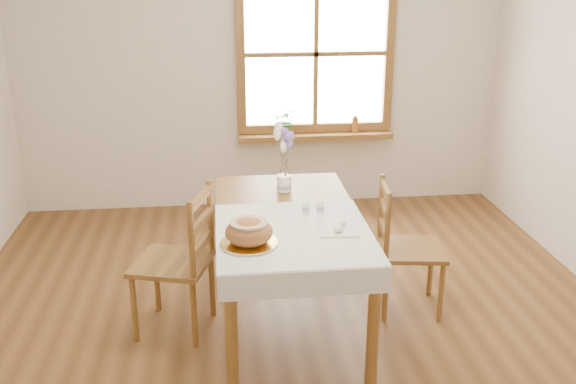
% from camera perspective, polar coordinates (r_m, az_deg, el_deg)
% --- Properties ---
extents(ground, '(5.00, 5.00, 0.00)m').
position_cam_1_polar(ground, '(4.13, 0.48, -13.27)').
color(ground, brown).
rests_on(ground, ground).
extents(room_walls, '(4.60, 5.10, 2.65)m').
position_cam_1_polar(room_walls, '(3.50, 0.56, 10.82)').
color(room_walls, beige).
rests_on(room_walls, ground).
extents(window, '(1.46, 0.08, 1.46)m').
position_cam_1_polar(window, '(6.03, 2.47, 12.16)').
color(window, brown).
rests_on(window, ground).
extents(window_sill, '(1.46, 0.20, 0.05)m').
position_cam_1_polar(window_sill, '(6.11, 2.46, 5.00)').
color(window_sill, brown).
rests_on(window_sill, ground).
extents(dining_table, '(0.90, 1.60, 0.75)m').
position_cam_1_polar(dining_table, '(4.08, 0.00, -3.10)').
color(dining_table, brown).
rests_on(dining_table, ground).
extents(table_linen, '(0.91, 0.99, 0.01)m').
position_cam_1_polar(table_linen, '(3.77, 0.52, -3.64)').
color(table_linen, white).
rests_on(table_linen, dining_table).
extents(chair_left, '(0.58, 0.57, 0.97)m').
position_cam_1_polar(chair_left, '(4.12, -10.27, -6.02)').
color(chair_left, brown).
rests_on(chair_left, ground).
extents(chair_right, '(0.50, 0.48, 0.91)m').
position_cam_1_polar(chair_right, '(4.38, 10.90, -4.85)').
color(chair_right, brown).
rests_on(chair_right, ground).
extents(bread_plate, '(0.40, 0.40, 0.02)m').
position_cam_1_polar(bread_plate, '(3.60, -3.47, -4.58)').
color(bread_plate, white).
rests_on(bread_plate, table_linen).
extents(bread_loaf, '(0.27, 0.27, 0.15)m').
position_cam_1_polar(bread_loaf, '(3.57, -3.50, -3.38)').
color(bread_loaf, '#A5693A').
rests_on(bread_loaf, bread_plate).
extents(egg_napkin, '(0.25, 0.22, 0.01)m').
position_cam_1_polar(egg_napkin, '(3.78, 4.56, -3.42)').
color(egg_napkin, white).
rests_on(egg_napkin, table_linen).
extents(eggs, '(0.20, 0.18, 0.04)m').
position_cam_1_polar(eggs, '(3.77, 4.57, -3.07)').
color(eggs, white).
rests_on(eggs, egg_napkin).
extents(salt_shaker, '(0.06, 0.06, 0.09)m').
position_cam_1_polar(salt_shaker, '(4.00, 1.57, -1.43)').
color(salt_shaker, white).
rests_on(salt_shaker, table_linen).
extents(pepper_shaker, '(0.06, 0.06, 0.09)m').
position_cam_1_polar(pepper_shaker, '(4.01, 2.86, -1.37)').
color(pepper_shaker, white).
rests_on(pepper_shaker, table_linen).
extents(flower_vase, '(0.12, 0.12, 0.11)m').
position_cam_1_polar(flower_vase, '(4.41, -0.35, 0.68)').
color(flower_vase, white).
rests_on(flower_vase, dining_table).
extents(lavender_bouquet, '(0.18, 0.18, 0.34)m').
position_cam_1_polar(lavender_bouquet, '(4.34, -0.35, 3.52)').
color(lavender_bouquet, '#77579B').
rests_on(lavender_bouquet, flower_vase).
extents(potted_plant, '(0.28, 0.30, 0.19)m').
position_cam_1_polar(potted_plant, '(6.04, -0.15, 6.04)').
color(potted_plant, '#3D6E2C').
rests_on(potted_plant, window_sill).
extents(amber_bottle, '(0.07, 0.07, 0.16)m').
position_cam_1_polar(amber_bottle, '(6.15, 5.98, 6.04)').
color(amber_bottle, '#A15A1D').
rests_on(amber_bottle, window_sill).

